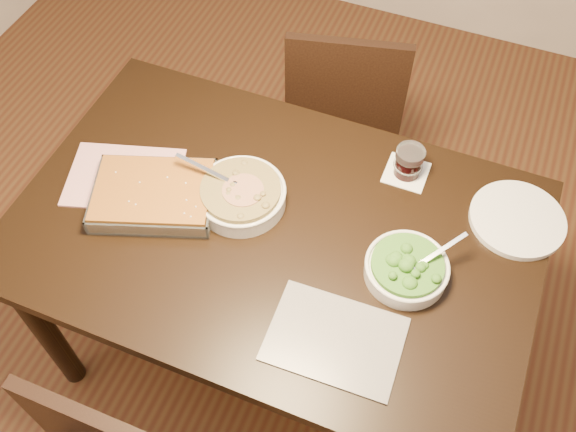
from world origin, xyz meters
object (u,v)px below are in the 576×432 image
at_px(broccoli_bowl, 407,268).
at_px(stew_bowl, 241,195).
at_px(wine_tumbler, 409,161).
at_px(chair_far, 345,106).
at_px(baking_dish, 154,195).
at_px(dinner_plate, 517,219).
at_px(table, 275,247).

bearing_deg(broccoli_bowl, stew_bowl, 173.65).
distance_m(wine_tumbler, chair_far, 0.64).
bearing_deg(baking_dish, chair_far, 50.59).
relative_size(broccoli_bowl, wine_tumbler, 2.38).
distance_m(broccoli_bowl, wine_tumbler, 0.34).
distance_m(broccoli_bowl, chair_far, 0.93).
bearing_deg(broccoli_bowl, dinner_plate, 49.43).
bearing_deg(table, chair_far, 93.30).
distance_m(dinner_plate, chair_far, 0.86).
distance_m(stew_bowl, chair_far, 0.78).
relative_size(table, stew_bowl, 5.07).
height_order(stew_bowl, broccoli_bowl, stew_bowl).
distance_m(table, dinner_plate, 0.66).
relative_size(stew_bowl, dinner_plate, 1.08).
xyz_separation_m(table, chair_far, (-0.04, 0.77, -0.17)).
bearing_deg(baking_dish, dinner_plate, -1.31).
distance_m(stew_bowl, dinner_plate, 0.75).
height_order(table, wine_tumbler, wine_tumbler).
height_order(broccoli_bowl, baking_dish, broccoli_bowl).
xyz_separation_m(table, stew_bowl, (-0.12, 0.05, 0.13)).
bearing_deg(dinner_plate, table, -156.19).
distance_m(baking_dish, chair_far, 0.91).
bearing_deg(baking_dish, broccoli_bowl, -16.69).
bearing_deg(stew_bowl, dinner_plate, 17.05).
relative_size(baking_dish, chair_far, 0.45).
xyz_separation_m(broccoli_bowl, chair_far, (-0.41, 0.77, -0.30)).
relative_size(baking_dish, wine_tumbler, 4.26).
height_order(wine_tumbler, dinner_plate, wine_tumbler).
height_order(baking_dish, wine_tumbler, wine_tumbler).
bearing_deg(table, dinner_plate, 23.81).
height_order(broccoli_bowl, wine_tumbler, wine_tumbler).
bearing_deg(baking_dish, wine_tumbler, 10.78).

